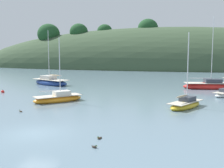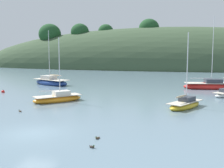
{
  "view_description": "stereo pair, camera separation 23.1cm",
  "coord_description": "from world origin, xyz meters",
  "px_view_note": "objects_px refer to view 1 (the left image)",
  "views": [
    {
      "loc": [
        9.74,
        -15.83,
        5.43
      ],
      "look_at": [
        0.0,
        20.0,
        1.2
      ],
      "focal_mm": 42.93,
      "sensor_mm": 36.0,
      "label": 1
    },
    {
      "loc": [
        9.96,
        -15.77,
        5.43
      ],
      "look_at": [
        0.0,
        20.0,
        1.2
      ],
      "focal_mm": 42.93,
      "sensor_mm": 36.0,
      "label": 2
    }
  ],
  "objects_px": {
    "sailboat_blue_center": "(186,104)",
    "sailboat_yellow_far": "(209,86)",
    "duck_straggler": "(94,147)",
    "duck_trailing": "(21,111)",
    "sailboat_teal_outer": "(51,82)",
    "duck_lone_left": "(100,138)",
    "mooring_buoy_channel": "(3,92)",
    "sailboat_grey_yawl": "(58,98)"
  },
  "relations": [
    {
      "from": "sailboat_grey_yawl",
      "to": "sailboat_teal_outer",
      "type": "height_order",
      "value": "sailboat_teal_outer"
    },
    {
      "from": "duck_trailing",
      "to": "duck_lone_left",
      "type": "relative_size",
      "value": 1.02
    },
    {
      "from": "sailboat_yellow_far",
      "to": "duck_lone_left",
      "type": "distance_m",
      "value": 29.2
    },
    {
      "from": "sailboat_yellow_far",
      "to": "sailboat_teal_outer",
      "type": "distance_m",
      "value": 26.33
    },
    {
      "from": "sailboat_teal_outer",
      "to": "duck_lone_left",
      "type": "xyz_separation_m",
      "value": [
        17.48,
        -26.28,
        -0.42
      ]
    },
    {
      "from": "mooring_buoy_channel",
      "to": "duck_trailing",
      "type": "height_order",
      "value": "mooring_buoy_channel"
    },
    {
      "from": "sailboat_yellow_far",
      "to": "sailboat_teal_outer",
      "type": "xyz_separation_m",
      "value": [
        -26.29,
        -1.56,
        0.01
      ]
    },
    {
      "from": "mooring_buoy_channel",
      "to": "duck_trailing",
      "type": "relative_size",
      "value": 1.3
    },
    {
      "from": "sailboat_blue_center",
      "to": "mooring_buoy_channel",
      "type": "distance_m",
      "value": 25.03
    },
    {
      "from": "sailboat_grey_yawl",
      "to": "duck_trailing",
      "type": "bearing_deg",
      "value": -98.88
    },
    {
      "from": "sailboat_grey_yawl",
      "to": "duck_lone_left",
      "type": "xyz_separation_m",
      "value": [
        8.66,
        -11.6,
        -0.3
      ]
    },
    {
      "from": "sailboat_teal_outer",
      "to": "duck_straggler",
      "type": "height_order",
      "value": "sailboat_teal_outer"
    },
    {
      "from": "sailboat_blue_center",
      "to": "sailboat_yellow_far",
      "type": "bearing_deg",
      "value": 77.74
    },
    {
      "from": "sailboat_grey_yawl",
      "to": "sailboat_blue_center",
      "type": "bearing_deg",
      "value": 0.9
    },
    {
      "from": "mooring_buoy_channel",
      "to": "duck_lone_left",
      "type": "distance_m",
      "value": 25.07
    },
    {
      "from": "sailboat_teal_outer",
      "to": "sailboat_blue_center",
      "type": "xyz_separation_m",
      "value": [
        22.81,
        -14.47,
        -0.13
      ]
    },
    {
      "from": "sailboat_yellow_far",
      "to": "sailboat_teal_outer",
      "type": "bearing_deg",
      "value": -176.61
    },
    {
      "from": "sailboat_teal_outer",
      "to": "mooring_buoy_channel",
      "type": "bearing_deg",
      "value": -100.29
    },
    {
      "from": "mooring_buoy_channel",
      "to": "duck_trailing",
      "type": "bearing_deg",
      "value": -46.37
    },
    {
      "from": "sailboat_blue_center",
      "to": "sailboat_teal_outer",
      "type": "bearing_deg",
      "value": 147.61
    },
    {
      "from": "duck_straggler",
      "to": "duck_lone_left",
      "type": "height_order",
      "value": "same"
    },
    {
      "from": "sailboat_yellow_far",
      "to": "sailboat_blue_center",
      "type": "relative_size",
      "value": 1.46
    },
    {
      "from": "sailboat_yellow_far",
      "to": "duck_trailing",
      "type": "height_order",
      "value": "sailboat_yellow_far"
    },
    {
      "from": "sailboat_blue_center",
      "to": "duck_straggler",
      "type": "relative_size",
      "value": 18.75
    },
    {
      "from": "sailboat_blue_center",
      "to": "sailboat_grey_yawl",
      "type": "bearing_deg",
      "value": -179.1
    },
    {
      "from": "sailboat_yellow_far",
      "to": "mooring_buoy_channel",
      "type": "distance_m",
      "value": 30.59
    },
    {
      "from": "duck_straggler",
      "to": "sailboat_teal_outer",
      "type": "bearing_deg",
      "value": 122.36
    },
    {
      "from": "sailboat_blue_center",
      "to": "duck_trailing",
      "type": "distance_m",
      "value": 16.13
    },
    {
      "from": "sailboat_grey_yawl",
      "to": "duck_straggler",
      "type": "bearing_deg",
      "value": -56.16
    },
    {
      "from": "sailboat_teal_outer",
      "to": "mooring_buoy_channel",
      "type": "height_order",
      "value": "sailboat_teal_outer"
    },
    {
      "from": "sailboat_teal_outer",
      "to": "duck_trailing",
      "type": "distance_m",
      "value": 22.08
    },
    {
      "from": "sailboat_grey_yawl",
      "to": "duck_lone_left",
      "type": "height_order",
      "value": "sailboat_grey_yawl"
    },
    {
      "from": "sailboat_yellow_far",
      "to": "mooring_buoy_channel",
      "type": "relative_size",
      "value": 20.89
    },
    {
      "from": "sailboat_grey_yawl",
      "to": "duck_lone_left",
      "type": "relative_size",
      "value": 18.19
    },
    {
      "from": "duck_trailing",
      "to": "duck_lone_left",
      "type": "distance_m",
      "value": 11.14
    },
    {
      "from": "duck_straggler",
      "to": "duck_lone_left",
      "type": "xyz_separation_m",
      "value": [
        -0.21,
        1.63,
        0.0
      ]
    },
    {
      "from": "sailboat_grey_yawl",
      "to": "duck_trailing",
      "type": "relative_size",
      "value": 17.84
    },
    {
      "from": "sailboat_grey_yawl",
      "to": "sailboat_blue_center",
      "type": "relative_size",
      "value": 0.96
    },
    {
      "from": "mooring_buoy_channel",
      "to": "sailboat_blue_center",
      "type": "bearing_deg",
      "value": -9.45
    },
    {
      "from": "sailboat_teal_outer",
      "to": "sailboat_yellow_far",
      "type": "bearing_deg",
      "value": 3.39
    },
    {
      "from": "sailboat_grey_yawl",
      "to": "duck_trailing",
      "type": "distance_m",
      "value": 6.0
    },
    {
      "from": "sailboat_teal_outer",
      "to": "duck_straggler",
      "type": "relative_size",
      "value": 23.54
    }
  ]
}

